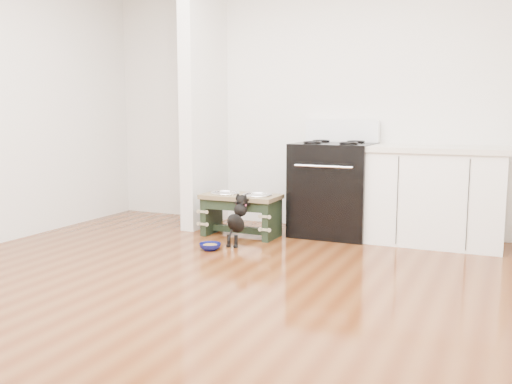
% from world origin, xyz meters
% --- Properties ---
extents(ground, '(5.00, 5.00, 0.00)m').
position_xyz_m(ground, '(0.00, 0.00, 0.00)').
color(ground, '#4D230D').
rests_on(ground, ground).
extents(room_shell, '(5.00, 5.00, 5.00)m').
position_xyz_m(room_shell, '(0.00, 0.00, 1.62)').
color(room_shell, silver).
rests_on(room_shell, ground).
extents(partition_wall, '(0.15, 0.80, 2.70)m').
position_xyz_m(partition_wall, '(-1.18, 2.10, 1.35)').
color(partition_wall, silver).
rests_on(partition_wall, ground).
extents(oven_range, '(0.76, 0.69, 1.14)m').
position_xyz_m(oven_range, '(0.25, 2.16, 0.48)').
color(oven_range, black).
rests_on(oven_range, ground).
extents(cabinet_run, '(1.24, 0.64, 0.91)m').
position_xyz_m(cabinet_run, '(1.23, 2.18, 0.45)').
color(cabinet_run, white).
rests_on(cabinet_run, ground).
extents(dog_feeder, '(0.76, 0.41, 0.43)m').
position_xyz_m(dog_feeder, '(-0.57, 1.72, 0.30)').
color(dog_feeder, black).
rests_on(dog_feeder, ground).
extents(puppy, '(0.13, 0.39, 0.46)m').
position_xyz_m(puppy, '(-0.43, 1.37, 0.25)').
color(puppy, black).
rests_on(puppy, ground).
extents(floor_bowl, '(0.26, 0.26, 0.06)m').
position_xyz_m(floor_bowl, '(-0.57, 1.09, 0.03)').
color(floor_bowl, '#0B0F53').
rests_on(floor_bowl, ground).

